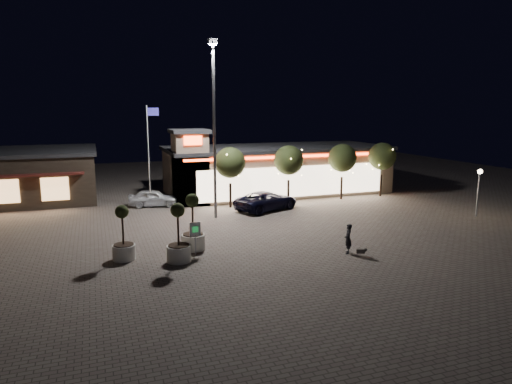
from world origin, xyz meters
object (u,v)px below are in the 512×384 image
object	(u,v)px
planter_left	(124,243)
valet_sign	(195,232)
pedestrian	(348,239)
planter_mid	(179,244)
white_sedan	(154,198)
pickup_truck	(267,201)

from	to	relation	value
planter_left	valet_sign	distance (m)	3.73
pedestrian	planter_mid	size ratio (longest dim) A/B	0.53
valet_sign	planter_mid	bearing A→B (deg)	-142.52
white_sedan	planter_left	world-z (taller)	planter_left
planter_left	valet_sign	xyz separation A→B (m)	(3.69, -0.44, 0.36)
planter_mid	valet_sign	distance (m)	1.35
white_sedan	planter_left	bearing A→B (deg)	178.45
planter_mid	pedestrian	bearing A→B (deg)	-11.34
pedestrian	planter_left	distance (m)	11.91
white_sedan	valet_sign	world-z (taller)	valet_sign
pedestrian	planter_left	world-z (taller)	planter_left
pickup_truck	white_sedan	bearing A→B (deg)	40.11
pickup_truck	planter_mid	xyz separation A→B (m)	(-8.57, -9.75, 0.22)
planter_mid	white_sedan	bearing A→B (deg)	87.96
pickup_truck	planter_left	world-z (taller)	planter_left
planter_left	planter_mid	size ratio (longest dim) A/B	0.94
pickup_truck	valet_sign	distance (m)	11.71
pedestrian	pickup_truck	bearing A→B (deg)	-150.00
planter_left	planter_mid	distance (m)	2.92
planter_left	white_sedan	bearing A→B (deg)	76.15
white_sedan	planter_mid	size ratio (longest dim) A/B	1.30
pedestrian	planter_left	xyz separation A→B (m)	(-11.52, 3.02, 0.08)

